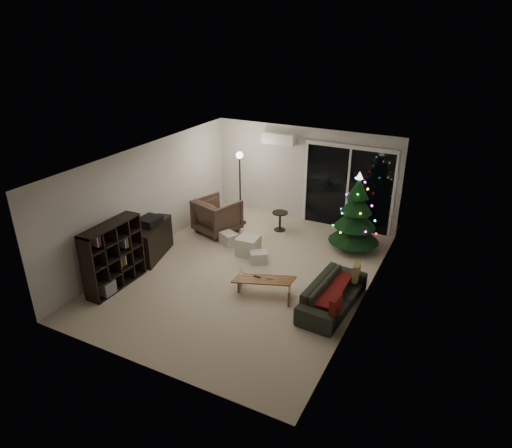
{
  "coord_description": "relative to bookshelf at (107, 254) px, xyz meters",
  "views": [
    {
      "loc": [
        4.06,
        -7.44,
        4.99
      ],
      "look_at": [
        0.1,
        0.3,
        1.05
      ],
      "focal_mm": 32.0,
      "sensor_mm": 36.0,
      "label": 1
    }
  ],
  "objects": [
    {
      "name": "stereo",
      "position": [
        0.0,
        1.35,
        0.19
      ],
      "size": [
        0.4,
        0.48,
        0.17
      ],
      "primitive_type": "cube",
      "color": "black",
      "rests_on": "media_cabinet"
    },
    {
      "name": "cardboard_box_b",
      "position": [
        2.3,
        2.18,
        -0.56
      ],
      "size": [
        0.47,
        0.44,
        0.26
      ],
      "primitive_type": "cube",
      "rotation": [
        0.0,
        0.0,
        0.61
      ],
      "color": "silver",
      "rests_on": "floor"
    },
    {
      "name": "coffee_table",
      "position": [
        2.97,
        1.07,
        -0.51
      ],
      "size": [
        1.21,
        0.77,
        0.36
      ],
      "primitive_type": null,
      "rotation": [
        0.0,
        0.0,
        0.36
      ],
      "color": "brown",
      "rests_on": "floor"
    },
    {
      "name": "room",
      "position": [
        2.71,
        3.13,
        0.33
      ],
      "size": [
        6.5,
        7.51,
        2.6
      ],
      "color": "beige",
      "rests_on": "ground"
    },
    {
      "name": "sofa",
      "position": [
        4.3,
        1.29,
        -0.42
      ],
      "size": [
        0.85,
        1.89,
        0.54
      ],
      "primitive_type": "imported",
      "rotation": [
        0.0,
        0.0,
        1.5
      ],
      "color": "#2C3129",
      "rests_on": "floor"
    },
    {
      "name": "floor_lamp",
      "position": [
        0.9,
        3.88,
        0.26
      ],
      "size": [
        0.3,
        0.3,
        1.89
      ],
      "primitive_type": "cylinder",
      "color": "black",
      "rests_on": "floor"
    },
    {
      "name": "cushion_a",
      "position": [
        4.55,
        1.94,
        -0.2
      ],
      "size": [
        0.14,
        0.36,
        0.35
      ],
      "primitive_type": "cube",
      "rotation": [
        0.0,
        0.0,
        0.09
      ],
      "color": "tan",
      "rests_on": "sofa"
    },
    {
      "name": "bookshelf",
      "position": [
        0.0,
        0.0,
        0.0
      ],
      "size": [
        0.81,
        1.41,
        1.38
      ],
      "primitive_type": null,
      "rotation": [
        0.0,
        0.0,
        0.36
      ],
      "color": "black",
      "rests_on": "floor"
    },
    {
      "name": "cushion_b",
      "position": [
        4.55,
        0.64,
        -0.2
      ],
      "size": [
        0.13,
        0.36,
        0.35
      ],
      "primitive_type": "cube",
      "rotation": [
        0.0,
        0.0,
        -0.07
      ],
      "color": "maroon",
      "rests_on": "sofa"
    },
    {
      "name": "ottoman",
      "position": [
        1.9,
        2.43,
        -0.48
      ],
      "size": [
        0.5,
        0.5,
        0.42
      ],
      "primitive_type": "cube",
      "rotation": [
        0.0,
        0.0,
        0.07
      ],
      "color": "silver",
      "rests_on": "floor"
    },
    {
      "name": "remote_a",
      "position": [
        2.82,
        1.07,
        -0.32
      ],
      "size": [
        0.14,
        0.04,
        0.02
      ],
      "primitive_type": "cube",
      "color": "black",
      "rests_on": "coffee_table"
    },
    {
      "name": "side_table",
      "position": [
        2.01,
        3.95,
        -0.44
      ],
      "size": [
        0.48,
        0.48,
        0.5
      ],
      "primitive_type": "cylinder",
      "rotation": [
        0.0,
        0.0,
        -0.23
      ],
      "color": "black",
      "rests_on": "floor"
    },
    {
      "name": "sofa_throw",
      "position": [
        4.2,
        1.29,
        -0.3
      ],
      "size": [
        0.58,
        1.33,
        0.04
      ],
      "primitive_type": "cube",
      "color": "maroon",
      "rests_on": "sofa"
    },
    {
      "name": "cardboard_box_a",
      "position": [
        1.24,
        2.67,
        -0.54
      ],
      "size": [
        0.49,
        0.45,
        0.29
      ],
      "primitive_type": "cube",
      "rotation": [
        0.0,
        0.0,
        -0.42
      ],
      "color": "silver",
      "rests_on": "floor"
    },
    {
      "name": "remote_b",
      "position": [
        3.07,
        1.12,
        -0.32
      ],
      "size": [
        0.14,
        0.08,
        0.02
      ],
      "primitive_type": "cube",
      "rotation": [
        0.0,
        0.0,
        0.35
      ],
      "color": "slate",
      "rests_on": "coffee_table"
    },
    {
      "name": "media_cabinet",
      "position": [
        0.0,
        1.35,
        -0.29
      ],
      "size": [
        0.77,
        1.35,
        0.79
      ],
      "primitive_type": "cube",
      "rotation": [
        0.0,
        0.0,
        0.25
      ],
      "color": "black",
      "rests_on": "floor"
    },
    {
      "name": "christmas_tree",
      "position": [
        3.98,
        3.78,
        0.26
      ],
      "size": [
        1.18,
        1.18,
        1.9
      ],
      "primitive_type": "cone",
      "rotation": [
        0.0,
        0.0,
        -0.01
      ],
      "color": "black",
      "rests_on": "floor"
    },
    {
      "name": "armchair",
      "position": [
        0.65,
        3.13,
        -0.24
      ],
      "size": [
        1.19,
        1.21,
        0.89
      ],
      "primitive_type": "imported",
      "rotation": [
        0.0,
        0.0,
        2.85
      ],
      "color": "#44352A",
      "rests_on": "floor"
    }
  ]
}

